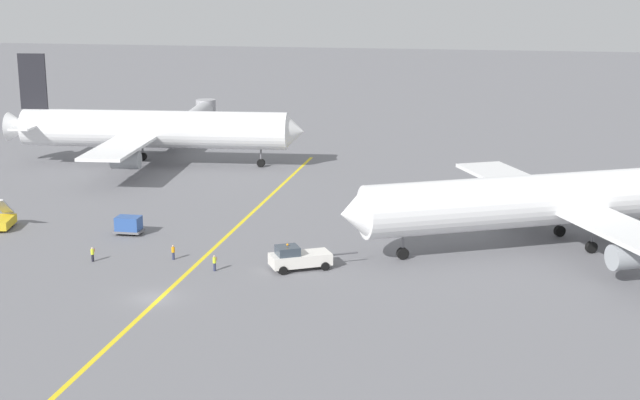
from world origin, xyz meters
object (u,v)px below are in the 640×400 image
airliner_being_pushed (556,200)px  jet_bridge (200,114)px  pushback_tug (298,258)px  ground_crew_wing_walker_right (173,252)px  gse_stair_truck_yellow (3,220)px  gse_container_dolly_flat (129,225)px  ground_crew_marshaller_foreground (92,254)px  airliner_at_gate_left (152,130)px  ground_crew_ramp_agent_by_cones (214,263)px

airliner_being_pushed → jet_bridge: 86.07m
pushback_tug → ground_crew_wing_walker_right: (-13.85, 0.70, -0.38)m
gse_stair_truck_yellow → gse_container_dolly_flat: gse_stair_truck_yellow is taller
gse_stair_truck_yellow → jet_bridge: bearing=86.8°
pushback_tug → ground_crew_marshaller_foreground: pushback_tug is taller
airliner_being_pushed → ground_crew_marshaller_foreground: (-48.50, -14.85, -4.56)m
airliner_at_gate_left → gse_stair_truck_yellow: bearing=-96.0°
airliner_at_gate_left → ground_crew_ramp_agent_by_cones: 56.60m
airliner_at_gate_left → ground_crew_marshaller_foreground: airliner_at_gate_left is taller
gse_stair_truck_yellow → ground_crew_ramp_agent_by_cones: gse_stair_truck_yellow is taller
ground_crew_marshaller_foreground → gse_stair_truck_yellow: bearing=147.3°
airliner_being_pushed → gse_container_dolly_flat: bearing=-175.1°
airliner_at_gate_left → ground_crew_marshaller_foreground: 51.26m
airliner_at_gate_left → ground_crew_marshaller_foreground: (11.82, -49.64, -4.91)m
airliner_at_gate_left → ground_crew_wing_walker_right: airliner_at_gate_left is taller
airliner_being_pushed → pushback_tug: (-26.45, -13.28, -4.17)m
airliner_at_gate_left → gse_stair_truck_yellow: (-4.17, -39.38, -4.70)m
airliner_being_pushed → jet_bridge: airliner_being_pushed is taller
gse_stair_truck_yellow → jet_bridge: 65.63m
jet_bridge → ground_crew_marshaller_foreground: bearing=-80.7°
ground_crew_wing_walker_right → ground_crew_marshaller_foreground: 8.51m
ground_crew_ramp_agent_by_cones → pushback_tug: bearing=14.9°
airliner_being_pushed → ground_crew_ramp_agent_by_cones: (-34.81, -15.51, -4.50)m
airliner_being_pushed → gse_stair_truck_yellow: size_ratio=9.48×
ground_crew_wing_walker_right → jet_bridge: (-20.57, 73.44, 3.62)m
airliner_at_gate_left → jet_bridge: bearing=91.2°
pushback_tug → gse_stair_truck_yellow: size_ratio=1.83×
airliner_being_pushed → ground_crew_wing_walker_right: 42.46m
pushback_tug → jet_bridge: jet_bridge is taller
airliner_at_gate_left → ground_crew_wing_walker_right: size_ratio=29.96×
gse_stair_truck_yellow → pushback_tug: bearing=-12.9°
gse_stair_truck_yellow → gse_container_dolly_flat: bearing=1.5°
gse_container_dolly_flat → ground_crew_ramp_agent_by_cones: (13.93, -11.34, -0.30)m
ground_crew_marshaller_foreground → ground_crew_wing_walker_right: bearing=15.5°
gse_stair_truck_yellow → ground_crew_marshaller_foreground: size_ratio=3.10×
gse_stair_truck_yellow → ground_crew_ramp_agent_by_cones: bearing=-20.2°
airliner_being_pushed → ground_crew_marshaller_foreground: 50.93m
pushback_tug → gse_stair_truck_yellow: (-38.04, 8.69, -0.18)m
airliner_at_gate_left → gse_stair_truck_yellow: airliner_at_gate_left is taller
airliner_being_pushed → jet_bridge: size_ratio=2.49×
jet_bridge → gse_stair_truck_yellow: bearing=-93.2°
gse_container_dolly_flat → ground_crew_wing_walker_right: 11.92m
airliner_at_gate_left → gse_container_dolly_flat: bearing=-73.4°
gse_stair_truck_yellow → airliner_at_gate_left: bearing=84.0°
ground_crew_marshaller_foreground → ground_crew_ramp_agent_by_cones: bearing=-2.8°
airliner_at_gate_left → jet_bridge: size_ratio=2.59×
pushback_tug → ground_crew_marshaller_foreground: bearing=-175.9°
airliner_at_gate_left → ground_crew_ramp_agent_by_cones: size_ratio=28.62×
airliner_being_pushed → gse_stair_truck_yellow: airliner_being_pushed is taller
ground_crew_ramp_agent_by_cones → gse_stair_truck_yellow: bearing=159.8°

